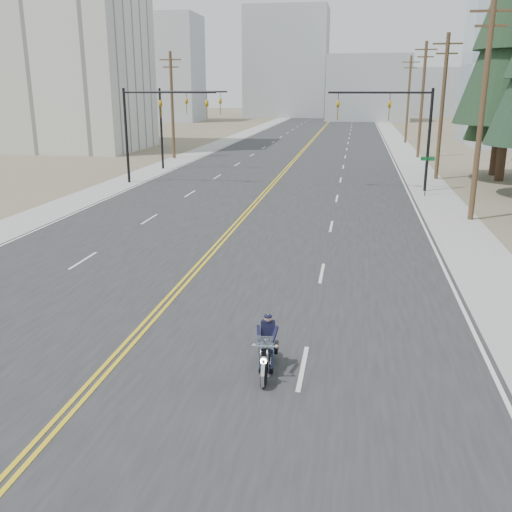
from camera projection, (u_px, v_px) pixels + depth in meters
name	position (u px, v px, depth m)	size (l,w,h in m)	color
ground_plane	(44.00, 439.00, 11.80)	(400.00, 400.00, 0.00)	#776D56
road	(311.00, 141.00, 77.95)	(20.00, 200.00, 0.01)	#303033
sidewalk_left	(229.00, 140.00, 79.84)	(3.00, 200.00, 0.01)	#A5A5A0
sidewalk_right	(397.00, 143.00, 76.06)	(3.00, 200.00, 0.01)	#A5A5A0
traffic_mast_left	(151.00, 117.00, 42.12)	(7.10, 0.26, 7.00)	black
traffic_mast_right	(400.00, 119.00, 39.17)	(7.10, 0.26, 7.00)	black
traffic_mast_far	(179.00, 113.00, 49.75)	(6.10, 0.26, 7.00)	black
street_sign	(427.00, 169.00, 37.87)	(0.90, 0.06, 2.62)	black
utility_pole_b	(482.00, 108.00, 29.79)	(2.20, 0.30, 11.50)	brown
utility_pole_c	(442.00, 105.00, 44.04)	(2.20, 0.30, 11.00)	brown
utility_pole_d	(422.00, 98.00, 58.14)	(2.20, 0.30, 11.50)	brown
utility_pole_e	(408.00, 98.00, 74.28)	(2.20, 0.30, 11.00)	brown
utility_pole_left	(172.00, 104.00, 57.66)	(2.20, 0.30, 10.50)	brown
apartment_block	(56.00, 14.00, 64.13)	(18.00, 14.00, 30.00)	silver
haze_bldg_a	(167.00, 69.00, 123.11)	(14.00, 12.00, 22.00)	#B7BCC6
haze_bldg_b	(368.00, 88.00, 126.63)	(18.00, 14.00, 14.00)	#ADB2B7
haze_bldg_d	(287.00, 63.00, 142.39)	(20.00, 15.00, 26.00)	#ADB2B7
haze_bldg_e	(433.00, 92.00, 147.75)	(14.00, 14.00, 12.00)	#B7BCC6
haze_bldg_f	(129.00, 84.00, 140.60)	(12.00, 12.00, 16.00)	#ADB2B7
motorcyclist	(267.00, 346.00, 14.35)	(0.82, 1.92, 1.50)	black
conifer_far	(505.00, 72.00, 45.39)	(5.37, 5.37, 14.37)	#382619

